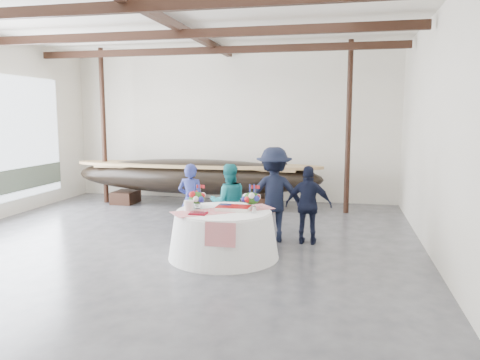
# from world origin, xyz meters

# --- Properties ---
(floor) EXTENTS (10.00, 12.00, 0.01)m
(floor) POSITION_xyz_m (0.00, 0.00, 0.00)
(floor) COLOR #3D3D42
(floor) RESTS_ON ground
(wall_back) EXTENTS (10.00, 0.02, 4.50)m
(wall_back) POSITION_xyz_m (0.00, 6.00, 2.25)
(wall_back) COLOR silver
(wall_back) RESTS_ON ground
(wall_right) EXTENTS (0.02, 12.00, 4.50)m
(wall_right) POSITION_xyz_m (5.00, 0.00, 2.25)
(wall_right) COLOR silver
(wall_right) RESTS_ON ground
(ceiling) EXTENTS (10.00, 12.00, 0.01)m
(ceiling) POSITION_xyz_m (0.00, 0.00, 4.50)
(ceiling) COLOR white
(ceiling) RESTS_ON wall_back
(pavilion_structure) EXTENTS (9.80, 11.76, 4.50)m
(pavilion_structure) POSITION_xyz_m (0.00, 0.79, 4.00)
(pavilion_structure) COLOR black
(pavilion_structure) RESTS_ON ground
(longboat_display) EXTENTS (7.23, 1.45, 1.35)m
(longboat_display) POSITION_xyz_m (-0.71, 4.60, 0.86)
(longboat_display) COLOR black
(longboat_display) RESTS_ON ground
(banquet_table) EXTENTS (2.03, 2.03, 0.87)m
(banquet_table) POSITION_xyz_m (1.28, 0.11, 0.43)
(banquet_table) COLOR white
(banquet_table) RESTS_ON ground
(tabletop_items) EXTENTS (1.82, 1.57, 0.40)m
(tabletop_items) POSITION_xyz_m (1.22, 0.22, 1.02)
(tabletop_items) COLOR red
(tabletop_items) RESTS_ON banquet_table
(guest_woman_blue) EXTENTS (0.60, 0.42, 1.59)m
(guest_woman_blue) POSITION_xyz_m (0.28, 1.26, 0.79)
(guest_woman_blue) COLOR navy
(guest_woman_blue) RESTS_ON ground
(guest_woman_teal) EXTENTS (0.93, 0.83, 1.59)m
(guest_woman_teal) POSITION_xyz_m (1.07, 1.34, 0.80)
(guest_woman_teal) COLOR teal
(guest_woman_teal) RESTS_ON ground
(guest_man_left) EXTENTS (1.38, 0.97, 1.95)m
(guest_man_left) POSITION_xyz_m (2.02, 1.41, 0.97)
(guest_man_left) COLOR black
(guest_man_left) RESTS_ON ground
(guest_man_right) EXTENTS (0.93, 0.40, 1.59)m
(guest_man_right) POSITION_xyz_m (2.73, 1.33, 0.79)
(guest_man_right) COLOR black
(guest_man_right) RESTS_ON ground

